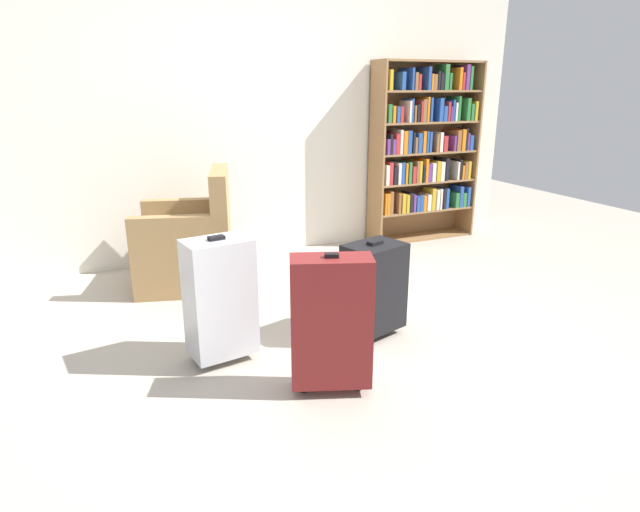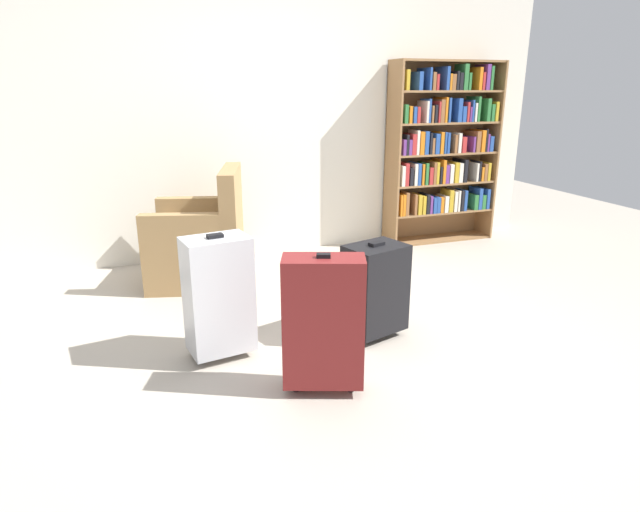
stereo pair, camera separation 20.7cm
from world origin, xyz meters
TOP-DOWN VIEW (x-y plane):
  - ground_plane at (0.00, 0.00)m, footprint 9.83×9.83m
  - back_wall at (0.00, 2.11)m, footprint 5.62×0.10m
  - bookshelf at (1.78, 1.90)m, footprint 1.11×0.30m
  - armchair at (-0.62, 1.46)m, footprint 0.86×0.86m
  - mug at (-0.20, 1.56)m, footprint 0.12×0.08m
  - suitcase_black at (0.24, 0.10)m, footprint 0.41×0.35m
  - suitcase_silver at (-0.70, 0.15)m, footprint 0.39×0.29m
  - suitcase_dark_red at (-0.27, -0.39)m, footprint 0.44×0.31m

SIDE VIEW (x-z plane):
  - ground_plane at x=0.00m, z-range 0.00..0.00m
  - mug at x=-0.20m, z-range 0.00..0.10m
  - armchair at x=-0.62m, z-range -0.13..0.77m
  - suitcase_black at x=0.24m, z-range 0.01..0.63m
  - suitcase_silver at x=-0.70m, z-range 0.01..0.75m
  - suitcase_dark_red at x=-0.27m, z-range 0.01..0.75m
  - bookshelf at x=1.78m, z-range 0.04..1.76m
  - back_wall at x=0.00m, z-range 0.00..2.60m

